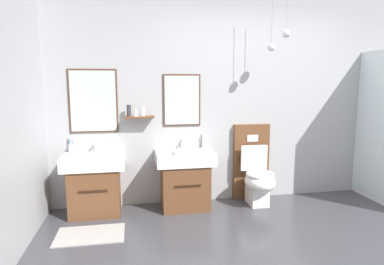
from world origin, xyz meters
The scene contains 10 objects.
wall_back centered at (-0.02, 1.75, 1.35)m, with size 5.42×0.57×2.69m.
bath_mat centered at (-2.03, 0.88, 0.01)m, with size 0.68×0.44×0.01m, color #9E9993.
vanity_sink_left centered at (-2.03, 1.48, 0.38)m, with size 0.71×0.50×0.71m.
tap_on_left_sink centered at (-2.03, 1.66, 0.78)m, with size 0.03×0.13×0.11m.
vanity_sink_right centered at (-0.96, 1.48, 0.38)m, with size 0.71×0.50×0.71m.
tap_on_right_sink centered at (-0.96, 1.66, 0.78)m, with size 0.03×0.13×0.11m.
toilet centered at (-0.04, 1.49, 0.38)m, with size 0.48×0.62×1.00m.
toothbrush_cup centered at (-2.31, 1.65, 0.77)m, with size 0.07×0.07×0.20m.
soap_dispenser centered at (-0.68, 1.66, 0.80)m, with size 0.06×0.06×0.19m.
folded_hand_towel centered at (-1.00, 1.33, 0.73)m, with size 0.22×0.16×0.04m, color white.
Camera 1 is at (-1.59, -2.44, 1.54)m, focal length 31.04 mm.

